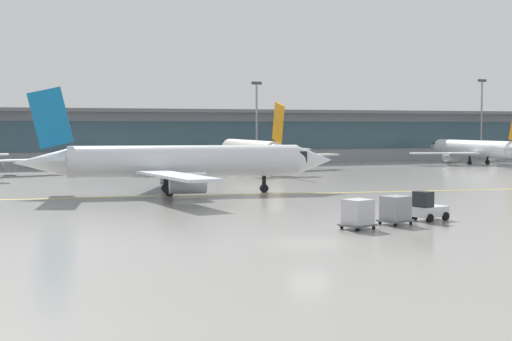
{
  "coord_description": "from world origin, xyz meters",
  "views": [
    {
      "loc": [
        -15.8,
        -37.03,
        6.67
      ],
      "look_at": [
        2.98,
        18.27,
        3.0
      ],
      "focal_mm": 49.82,
      "sensor_mm": 36.0,
      "label": 1
    }
  ],
  "objects": [
    {
      "name": "ground_plane",
      "position": [
        0.0,
        0.0,
        0.0
      ],
      "size": [
        400.0,
        400.0,
        0.0
      ],
      "primitive_type": "plane",
      "color": "gray"
    },
    {
      "name": "taxiway_centreline_stripe",
      "position": [
        0.03,
        28.96,
        0.0
      ],
      "size": [
        109.31,
        13.06,
        0.01
      ],
      "primitive_type": "cube",
      "rotation": [
        0.0,
        0.0,
        -0.12
      ],
      "color": "yellow",
      "rests_on": "ground_plane"
    },
    {
      "name": "terminal_concourse",
      "position": [
        0.0,
        88.12,
        4.92
      ],
      "size": [
        206.08,
        11.0,
        9.6
      ],
      "color": "#8C939E",
      "rests_on": "ground_plane"
    },
    {
      "name": "gate_airplane_2",
      "position": [
        17.58,
        63.53,
        2.98
      ],
      "size": [
        27.93,
        29.94,
        9.95
      ],
      "rotation": [
        0.0,
        0.0,
        1.56
      ],
      "color": "silver",
      "rests_on": "ground_plane"
    },
    {
      "name": "gate_airplane_3",
      "position": [
        60.05,
        67.83,
        2.73
      ],
      "size": [
        25.59,
        27.46,
        9.11
      ],
      "rotation": [
        0.0,
        0.0,
        1.59
      ],
      "color": "white",
      "rests_on": "ground_plane"
    },
    {
      "name": "taxiing_regional_jet",
      "position": [
        -0.37,
        31.01,
        3.11
      ],
      "size": [
        31.32,
        28.93,
        10.37
      ],
      "rotation": [
        0.0,
        0.0,
        -0.12
      ],
      "color": "silver",
      "rests_on": "ground_plane"
    },
    {
      "name": "baggage_tug",
      "position": [
        11.67,
        6.15,
        0.89
      ],
      "size": [
        2.91,
        2.25,
        2.1
      ],
      "rotation": [
        0.0,
        0.0,
        0.31
      ],
      "color": "silver",
      "rests_on": "ground_plane"
    },
    {
      "name": "cargo_dolly_lead",
      "position": [
        8.49,
        5.11,
        1.05
      ],
      "size": [
        2.49,
        2.17,
        1.94
      ],
      "rotation": [
        0.0,
        0.0,
        0.31
      ],
      "color": "#595B60",
      "rests_on": "ground_plane"
    },
    {
      "name": "cargo_dolly_trailing",
      "position": [
        5.1,
        4.01,
        1.05
      ],
      "size": [
        2.49,
        2.17,
        1.94
      ],
      "rotation": [
        0.0,
        0.0,
        0.31
      ],
      "color": "#595B60",
      "rests_on": "ground_plane"
    },
    {
      "name": "apron_light_mast_2",
      "position": [
        23.62,
        78.71,
        7.82
      ],
      "size": [
        1.8,
        0.36,
        14.27
      ],
      "color": "gray",
      "rests_on": "ground_plane"
    },
    {
      "name": "apron_light_mast_3",
      "position": [
        70.84,
        80.63,
        8.59
      ],
      "size": [
        1.8,
        0.36,
        15.78
      ],
      "color": "gray",
      "rests_on": "ground_plane"
    }
  ]
}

